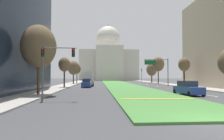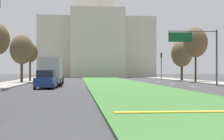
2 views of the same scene
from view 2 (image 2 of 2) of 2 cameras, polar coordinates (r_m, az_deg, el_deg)
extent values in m
plane|color=#3D3D3F|center=(56.09, -0.21, -1.87)|extent=(260.00, 260.00, 0.00)
cube|color=#427A38|center=(51.00, 0.30, -1.97)|extent=(8.02, 92.07, 0.14)
cube|color=gold|center=(14.90, 14.25, -6.19)|extent=(7.22, 0.50, 0.04)
cube|color=silver|center=(41.87, 12.38, -2.47)|extent=(0.16, 2.40, 0.01)
cube|color=silver|center=(50.38, 9.32, -2.07)|extent=(0.16, 2.40, 0.01)
cube|color=silver|center=(59.08, 7.13, -1.78)|extent=(0.16, 2.40, 0.01)
cube|color=#9E9991|center=(46.43, -15.83, -2.15)|extent=(4.00, 92.07, 0.15)
cube|color=#9E9991|center=(49.22, 16.70, -2.03)|extent=(4.00, 92.07, 0.15)
cube|color=beige|center=(107.29, -2.62, 3.20)|extent=(30.52, 25.15, 15.81)
cube|color=beige|center=(92.82, -2.21, 4.20)|extent=(13.43, 4.00, 17.39)
cylinder|color=beige|center=(108.43, -2.62, 8.85)|extent=(12.36, 12.36, 5.56)
cylinder|color=#515456|center=(71.67, 7.55, 0.59)|extent=(0.16, 0.16, 5.20)
cube|color=black|center=(71.72, 7.55, 2.19)|extent=(0.28, 0.24, 0.84)
sphere|color=#510F0F|center=(71.60, 7.58, 2.42)|extent=(0.18, 0.18, 0.18)
sphere|color=#4C380F|center=(71.58, 7.58, 2.20)|extent=(0.18, 0.18, 0.18)
sphere|color=#1ED838|center=(71.57, 7.58, 1.97)|extent=(0.18, 0.18, 0.18)
cylinder|color=#515456|center=(44.95, 15.74, 1.83)|extent=(0.20, 0.20, 6.50)
cylinder|color=#515456|center=(44.21, 12.22, 5.83)|extent=(5.78, 0.12, 0.12)
cube|color=#146033|center=(43.68, 10.42, 4.97)|extent=(2.80, 0.08, 1.10)
cylinder|color=#4C3823|center=(53.70, -13.66, 0.02)|extent=(0.36, 0.36, 3.69)
ellipsoid|color=brown|center=(53.78, -13.65, 3.09)|extent=(3.31, 3.31, 4.14)
cylinder|color=#4C3823|center=(56.18, 12.67, 0.59)|extent=(0.30, 0.30, 4.82)
ellipsoid|color=brown|center=(56.33, 12.67, 4.16)|extent=(3.54, 3.54, 4.42)
cylinder|color=#4C3823|center=(60.81, -12.43, 0.07)|extent=(0.31, 0.31, 3.83)
ellipsoid|color=brown|center=(60.88, -12.43, 2.60)|extent=(2.46, 2.46, 3.08)
cylinder|color=#4C3823|center=(62.95, 10.63, -0.10)|extent=(0.39, 0.39, 3.46)
ellipsoid|color=brown|center=(63.02, 10.63, 2.47)|extent=(3.52, 3.52, 4.39)
cube|color=navy|center=(36.35, -10.02, -1.81)|extent=(2.01, 4.61, 0.86)
cube|color=#282D38|center=(36.15, -10.06, -0.58)|extent=(1.67, 2.25, 0.70)
cylinder|color=black|center=(38.26, -10.83, -2.22)|extent=(0.26, 0.65, 0.64)
cylinder|color=black|center=(38.05, -8.45, -2.23)|extent=(0.26, 0.65, 0.64)
cylinder|color=black|center=(34.69, -11.74, -2.44)|extent=(0.26, 0.65, 0.64)
cylinder|color=black|center=(34.46, -9.12, -2.46)|extent=(0.26, 0.65, 0.64)
cube|color=black|center=(49.64, -8.64, -1.36)|extent=(2.02, 4.28, 0.85)
cube|color=#282D38|center=(49.46, -8.66, -0.46)|extent=(1.73, 2.07, 0.70)
cylinder|color=black|center=(51.39, -9.45, -1.68)|extent=(0.24, 0.65, 0.64)
cylinder|color=black|center=(51.24, -7.51, -1.68)|extent=(0.24, 0.65, 0.64)
cylinder|color=black|center=(48.08, -9.85, -1.79)|extent=(0.24, 0.65, 0.64)
cylinder|color=black|center=(47.92, -7.77, -1.79)|extent=(0.24, 0.65, 0.64)
cube|color=#BCBCC1|center=(44.77, -9.13, -0.47)|extent=(2.30, 2.00, 2.20)
cube|color=beige|center=(41.58, -9.43, -0.01)|extent=(2.30, 4.40, 2.80)
cylinder|color=black|center=(44.87, -10.47, -1.74)|extent=(0.30, 0.90, 0.90)
cylinder|color=black|center=(44.73, -7.79, -1.75)|extent=(0.30, 0.90, 0.90)
cylinder|color=black|center=(40.59, -11.02, -1.92)|extent=(0.30, 0.90, 0.90)
cylinder|color=black|center=(40.43, -8.05, -1.92)|extent=(0.30, 0.90, 0.90)
camera|label=1|loc=(4.67, -175.95, 7.53)|focal=31.69mm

